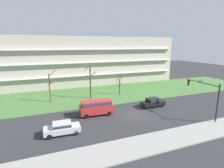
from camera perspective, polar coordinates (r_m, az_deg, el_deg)
The scene contains 11 objects.
ground at distance 29.23m, azimuth 7.65°, elevation -9.79°, with size 160.00×160.00×0.00m, color #2D2D30.
sidewalk_curb_near at distance 23.26m, azimuth 17.75°, elevation -16.16°, with size 80.00×4.00×0.15m, color #99968E.
grass_lawn_strip at distance 41.32m, azimuth -1.90°, elevation -3.01°, with size 80.00×16.00×0.08m, color #477238.
apartment_building at distance 52.68m, azimuth -6.92°, elevation 7.41°, with size 48.59×11.42×13.09m.
tree_far_left at distance 36.72m, azimuth -19.01°, elevation -0.70°, with size 1.60×1.91×6.24m.
tree_left at distance 37.15m, azimuth -6.87°, elevation 0.74°, with size 2.20×1.62×7.27m.
tree_center at distance 40.01m, azimuth 2.38°, elevation -0.36°, with size 1.51×1.38×4.71m.
van_red_near_left at distance 28.75m, azimuth -4.96°, elevation -7.13°, with size 5.30×2.28×2.36m.
sedan_black_center_left at distance 33.37m, azimuth 12.85°, elevation -5.58°, with size 4.48×2.01×1.57m.
sedan_silver_center_right at distance 23.80m, azimuth -15.48°, elevation -13.18°, with size 4.48×2.01×1.57m.
traffic_signal_mast at distance 30.48m, azimuth 27.44°, elevation -2.37°, with size 0.90×5.99×5.67m.
Camera 1 is at (-13.54, -23.49, 10.92)m, focal length 28.92 mm.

